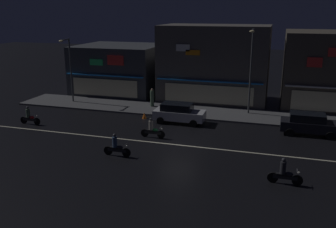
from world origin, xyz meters
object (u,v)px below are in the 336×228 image
(streetlamp_west, at_px, (69,65))
(parked_car_near_kerb, at_px, (179,113))
(parked_car_trailing, at_px, (309,124))
(motorcycle_lead, at_px, (116,147))
(motorcycle_trailing_far, at_px, (152,129))
(motorcycle_following, at_px, (29,117))
(pedestrian_on_sidewalk, at_px, (152,98))
(streetlamp_mid, at_px, (251,65))
(traffic_cone, at_px, (144,115))
(motorcycle_opposite_lane, at_px, (284,173))

(streetlamp_west, relative_size, parked_car_near_kerb, 1.50)
(streetlamp_west, height_order, parked_car_trailing, streetlamp_west)
(motorcycle_lead, bearing_deg, parked_car_near_kerb, -109.06)
(parked_car_trailing, bearing_deg, motorcycle_trailing_far, 20.18)
(motorcycle_following, bearing_deg, pedestrian_on_sidewalk, 40.88)
(streetlamp_mid, relative_size, traffic_cone, 13.80)
(streetlamp_mid, relative_size, motorcycle_opposite_lane, 3.99)
(parked_car_trailing, distance_m, motorcycle_following, 22.61)
(streetlamp_west, distance_m, motorcycle_lead, 15.99)
(streetlamp_mid, bearing_deg, pedestrian_on_sidewalk, -179.80)
(parked_car_trailing, bearing_deg, motorcycle_following, 10.06)
(streetlamp_west, distance_m, parked_car_near_kerb, 13.16)
(streetlamp_mid, height_order, pedestrian_on_sidewalk, streetlamp_mid)
(streetlamp_west, distance_m, pedestrian_on_sidewalk, 9.08)
(parked_car_trailing, distance_m, motorcycle_lead, 14.86)
(streetlamp_west, relative_size, parked_car_trailing, 1.50)
(motorcycle_opposite_lane, bearing_deg, streetlamp_west, -37.50)
(motorcycle_following, height_order, motorcycle_trailing_far, same)
(pedestrian_on_sidewalk, relative_size, motorcycle_trailing_far, 0.94)
(parked_car_trailing, xyz_separation_m, motorcycle_lead, (-12.37, -8.24, -0.24))
(motorcycle_trailing_far, bearing_deg, traffic_cone, 114.39)
(parked_car_trailing, relative_size, traffic_cone, 7.82)
(streetlamp_mid, bearing_deg, motorcycle_following, -154.88)
(parked_car_near_kerb, xyz_separation_m, motorcycle_following, (-11.89, -4.06, -0.24))
(streetlamp_mid, distance_m, traffic_cone, 10.43)
(streetlamp_west, relative_size, motorcycle_opposite_lane, 3.39)
(streetlamp_west, distance_m, traffic_cone, 10.28)
(streetlamp_west, bearing_deg, motorcycle_lead, -48.59)
(traffic_cone, bearing_deg, streetlamp_mid, 23.33)
(streetlamp_west, bearing_deg, pedestrian_on_sidewalk, 4.46)
(parked_car_near_kerb, height_order, parked_car_trailing, same)
(motorcycle_lead, xyz_separation_m, traffic_cone, (-1.26, 8.67, -0.36))
(streetlamp_west, bearing_deg, motorcycle_opposite_lane, -31.47)
(pedestrian_on_sidewalk, bearing_deg, traffic_cone, 169.34)
(streetlamp_west, relative_size, motorcycle_trailing_far, 3.39)
(motorcycle_opposite_lane, xyz_separation_m, motorcycle_trailing_far, (-9.46, 5.14, 0.00))
(pedestrian_on_sidewalk, height_order, motorcycle_lead, pedestrian_on_sidewalk)
(streetlamp_west, relative_size, traffic_cone, 11.70)
(pedestrian_on_sidewalk, xyz_separation_m, parked_car_near_kerb, (3.80, -4.05, -0.09))
(parked_car_trailing, relative_size, motorcycle_opposite_lane, 2.26)
(motorcycle_following, bearing_deg, motorcycle_trailing_far, -5.24)
(parked_car_near_kerb, height_order, motorcycle_lead, parked_car_near_kerb)
(parked_car_near_kerb, relative_size, motorcycle_following, 2.26)
(parked_car_near_kerb, height_order, motorcycle_following, parked_car_near_kerb)
(motorcycle_opposite_lane, bearing_deg, pedestrian_on_sidewalk, -53.48)
(motorcycle_lead, distance_m, motorcycle_opposite_lane, 10.59)
(streetlamp_west, height_order, parked_car_near_kerb, streetlamp_west)
(streetlamp_mid, xyz_separation_m, parked_car_trailing, (4.91, -4.19, -3.72))
(parked_car_trailing, distance_m, motorcycle_trailing_far, 12.04)
(pedestrian_on_sidewalk, bearing_deg, motorcycle_following, 116.06)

